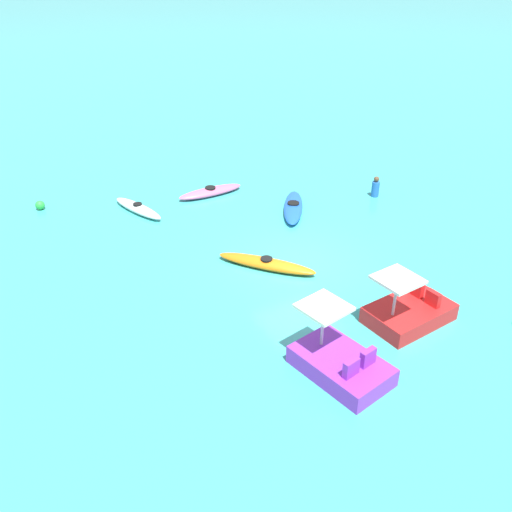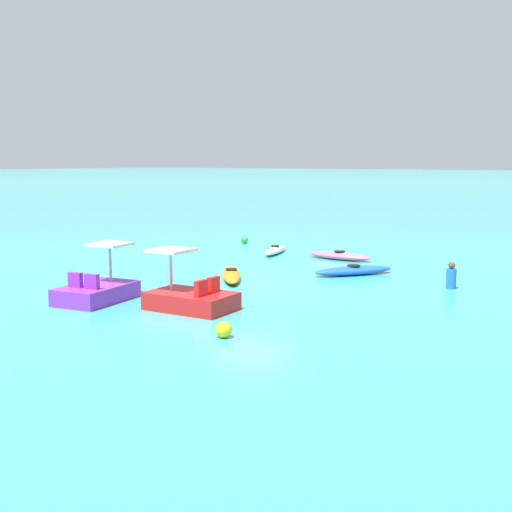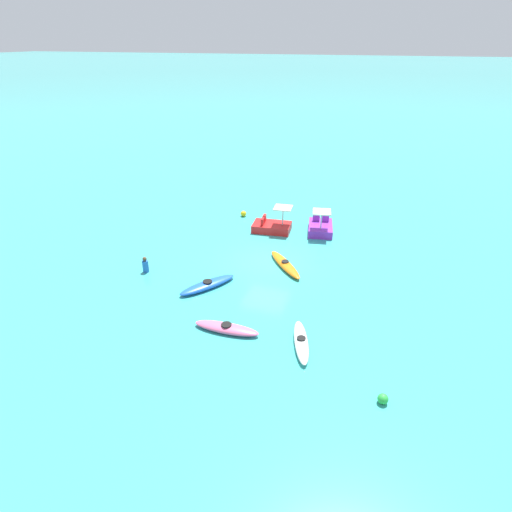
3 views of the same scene
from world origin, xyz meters
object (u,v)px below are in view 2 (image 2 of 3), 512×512
(buoy_yellow, at_px, (224,330))
(kayak_orange, at_px, (231,274))
(person_near_shore, at_px, (451,277))
(kayak_blue, at_px, (354,271))
(buoy_green, at_px, (244,240))
(kayak_pink, at_px, (340,256))
(pedal_boat_red, at_px, (191,298))
(pedal_boat_purple, at_px, (97,290))
(kayak_white, at_px, (275,250))

(buoy_yellow, bearing_deg, kayak_orange, 36.99)
(buoy_yellow, height_order, person_near_shore, person_near_shore)
(kayak_blue, relative_size, person_near_shore, 3.42)
(buoy_yellow, relative_size, buoy_green, 1.06)
(kayak_pink, height_order, pedal_boat_red, pedal_boat_red)
(kayak_pink, bearing_deg, buoy_yellow, -163.08)
(kayak_orange, distance_m, pedal_boat_purple, 5.38)
(kayak_blue, height_order, kayak_pink, same)
(kayak_pink, bearing_deg, person_near_shore, -119.70)
(buoy_green, distance_m, person_near_shore, 13.77)
(buoy_green, xyz_separation_m, person_near_shore, (-5.46, -12.64, 0.20))
(kayak_blue, height_order, person_near_shore, person_near_shore)
(kayak_blue, xyz_separation_m, buoy_green, (5.03, 8.84, 0.02))
(kayak_white, bearing_deg, person_near_shore, -109.75)
(pedal_boat_purple, distance_m, pedal_boat_red, 3.11)
(kayak_blue, xyz_separation_m, kayak_pink, (3.02, 2.25, 0.00))
(kayak_blue, bearing_deg, kayak_white, 62.11)
(kayak_orange, xyz_separation_m, pedal_boat_purple, (-5.29, 0.92, 0.17))
(buoy_green, relative_size, person_near_shore, 0.42)
(kayak_orange, height_order, buoy_green, same)
(pedal_boat_red, distance_m, person_near_shore, 8.79)
(pedal_boat_red, bearing_deg, buoy_green, 31.35)
(kayak_orange, bearing_deg, buoy_green, 34.48)
(kayak_blue, height_order, buoy_green, same)
(kayak_white, height_order, buoy_yellow, buoy_yellow)
(kayak_white, xyz_separation_m, kayak_pink, (0.12, -3.23, 0.00))
(buoy_yellow, bearing_deg, kayak_pink, 16.92)
(kayak_blue, bearing_deg, buoy_green, 60.36)
(pedal_boat_purple, bearing_deg, kayak_white, 7.11)
(kayak_orange, relative_size, buoy_yellow, 7.62)
(kayak_orange, bearing_deg, kayak_white, 20.79)
(kayak_white, bearing_deg, kayak_pink, -87.86)
(kayak_orange, height_order, kayak_blue, same)
(kayak_orange, bearing_deg, kayak_blue, -43.43)
(buoy_yellow, distance_m, buoy_green, 17.89)
(kayak_white, distance_m, kayak_blue, 6.19)
(kayak_pink, bearing_deg, kayak_orange, 172.11)
(kayak_orange, distance_m, buoy_green, 10.10)
(kayak_white, height_order, kayak_pink, same)
(kayak_white, relative_size, pedal_boat_red, 1.11)
(kayak_white, height_order, person_near_shore, person_near_shore)
(kayak_orange, bearing_deg, pedal_boat_purple, 170.16)
(kayak_orange, xyz_separation_m, person_near_shore, (2.86, -6.92, 0.22))
(pedal_boat_red, height_order, buoy_green, pedal_boat_red)
(kayak_orange, height_order, pedal_boat_purple, pedal_boat_purple)
(kayak_orange, xyz_separation_m, pedal_boat_red, (-4.46, -2.07, 0.17))
(pedal_boat_purple, bearing_deg, kayak_blue, -25.17)
(buoy_green, bearing_deg, kayak_orange, -145.52)
(pedal_boat_purple, bearing_deg, buoy_yellow, -99.43)
(kayak_orange, relative_size, pedal_boat_purple, 1.13)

